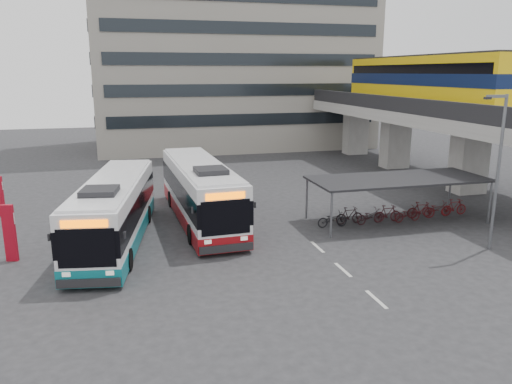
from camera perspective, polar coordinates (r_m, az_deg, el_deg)
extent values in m
plane|color=#28282B|center=(24.05, 1.45, -6.83)|extent=(120.00, 120.00, 0.00)
cube|color=gray|center=(38.21, 23.15, 3.31)|extent=(2.20, 1.60, 4.60)
cube|color=gray|center=(46.40, 15.63, 5.54)|extent=(2.20, 1.60, 4.60)
cube|color=gray|center=(53.39, 11.31, 6.77)|extent=(2.20, 1.60, 4.60)
cube|color=gray|center=(41.08, 20.10, 8.10)|extent=(8.00, 32.00, 0.90)
cube|color=black|center=(38.99, 15.62, 9.65)|extent=(0.35, 32.00, 1.10)
cube|color=black|center=(43.25, 24.35, 9.30)|extent=(0.35, 32.00, 1.10)
cube|color=gold|center=(42.93, 18.55, 11.84)|extent=(2.90, 20.00, 3.90)
cube|color=#0A1538|center=(42.92, 18.57, 12.11)|extent=(2.98, 20.02, 0.90)
cube|color=black|center=(42.92, 18.65, 13.17)|extent=(2.96, 19.20, 0.70)
cube|color=black|center=(42.94, 18.75, 14.44)|extent=(2.70, 19.60, 0.25)
cylinder|color=#595B60|center=(29.17, 5.82, -0.75)|extent=(0.12, 0.12, 2.40)
cylinder|color=#595B60|center=(33.71, 21.29, 0.33)|extent=(0.12, 0.12, 2.40)
cylinder|color=#595B60|center=(25.96, 8.60, -2.65)|extent=(0.12, 0.12, 2.40)
cylinder|color=#595B60|center=(30.96, 25.15, -1.15)|extent=(0.12, 0.12, 2.40)
cube|color=black|center=(29.36, 15.93, 1.45)|extent=(10.00, 4.00, 0.12)
imported|color=black|center=(28.06, 8.60, -3.01)|extent=(1.71, 0.60, 0.90)
imported|color=black|center=(28.50, 10.72, -2.72)|extent=(1.66, 0.47, 1.00)
imported|color=black|center=(29.02, 12.75, -2.64)|extent=(1.71, 0.60, 0.90)
imported|color=black|center=(29.54, 14.73, -2.36)|extent=(1.66, 0.47, 1.00)
imported|color=#350C0F|center=(30.12, 16.62, -2.28)|extent=(1.71, 0.60, 0.90)
imported|color=#3F0C0F|center=(30.71, 18.45, -2.02)|extent=(1.66, 0.47, 1.00)
imported|color=#490C0F|center=(31.35, 20.20, -1.94)|extent=(1.71, 0.60, 0.90)
imported|color=#540C0F|center=(32.00, 21.89, -1.69)|extent=(1.66, 0.47, 1.00)
cube|color=gray|center=(59.08, -2.84, 17.55)|extent=(30.00, 15.00, 25.00)
cube|color=beige|center=(19.82, 13.58, -11.84)|extent=(0.15, 1.60, 0.01)
cube|color=beige|center=(22.26, 9.92, -8.74)|extent=(0.15, 1.60, 0.01)
cube|color=beige|center=(24.83, 7.04, -6.25)|extent=(0.15, 1.60, 0.01)
cube|color=white|center=(28.68, -6.41, 0.35)|extent=(3.12, 12.38, 2.81)
cube|color=maroon|center=(29.00, -6.34, -2.16)|extent=(3.16, 12.42, 0.77)
cube|color=black|center=(28.65, -6.42, 0.60)|extent=(3.18, 12.40, 1.18)
cube|color=#FF6400|center=(22.60, -3.52, -0.45)|extent=(1.83, 0.16, 0.31)
cube|color=black|center=(25.39, -5.19, 2.43)|extent=(1.63, 1.70, 0.29)
cylinder|color=black|center=(25.11, -7.37, -4.81)|extent=(0.35, 1.04, 1.02)
cylinder|color=black|center=(32.51, -5.38, -0.50)|extent=(0.35, 1.04, 1.02)
cube|color=white|center=(25.75, -15.88, -1.79)|extent=(4.41, 12.01, 2.70)
cube|color=#0C656D|center=(26.10, -15.70, -4.44)|extent=(4.46, 12.06, 0.74)
cube|color=black|center=(25.72, -15.89, -1.53)|extent=(4.47, 12.04, 1.13)
cube|color=#FF6400|center=(19.96, -19.04, -3.45)|extent=(1.74, 0.37, 0.29)
cube|color=black|center=(22.58, -17.45, 0.07)|extent=(1.74, 1.79, 0.27)
cylinder|color=black|center=(22.91, -20.24, -7.46)|extent=(0.45, 1.02, 0.98)
cylinder|color=black|center=(29.05, -12.30, -2.51)|extent=(0.45, 1.02, 0.98)
imported|color=black|center=(23.83, -14.21, -5.42)|extent=(0.67, 0.69, 1.60)
cylinder|color=#595B60|center=(26.04, 25.90, 1.84)|extent=(0.15, 0.15, 7.40)
cube|color=#595B60|center=(25.25, 25.83, 9.82)|extent=(1.12, 0.21, 0.14)
cube|color=black|center=(24.90, 24.96, 9.70)|extent=(0.33, 0.19, 0.11)
cube|color=#9F091A|center=(25.07, -26.33, -4.24)|extent=(0.55, 0.29, 2.65)
cube|color=white|center=(24.89, -26.49, -2.73)|extent=(0.57, 0.18, 0.53)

